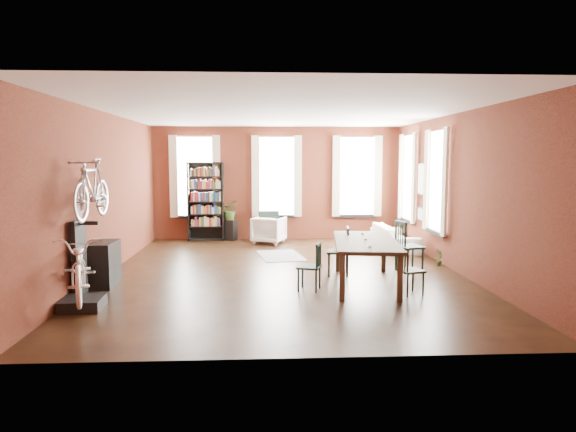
{
  "coord_description": "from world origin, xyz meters",
  "views": [
    {
      "loc": [
        -0.44,
        -10.15,
        2.26
      ],
      "look_at": [
        0.12,
        0.6,
        1.08
      ],
      "focal_mm": 32.0,
      "sensor_mm": 36.0,
      "label": 1
    }
  ],
  "objects": [
    {
      "name": "plant_stand",
      "position": [
        -1.31,
        4.3,
        0.29
      ],
      "size": [
        0.38,
        0.38,
        0.58
      ],
      "primitive_type": "cube",
      "rotation": [
        0.0,
        0.0,
        -0.42
      ],
      "color": "black",
      "rests_on": "ground"
    },
    {
      "name": "bicycle_hung",
      "position": [
        -3.15,
        -1.8,
        2.13
      ],
      "size": [
        0.47,
        1.0,
        1.66
      ],
      "primitive_type": "imported",
      "color": "#A5A8AD",
      "rests_on": "bike_wall_rack"
    },
    {
      "name": "cream_sofa",
      "position": [
        2.95,
        2.6,
        0.41
      ],
      "size": [
        0.61,
        2.08,
        0.81
      ],
      "primitive_type": "imported",
      "rotation": [
        0.0,
        0.0,
        1.57
      ],
      "color": "beige",
      "rests_on": "ground"
    },
    {
      "name": "dining_chair_c",
      "position": [
        2.07,
        -1.77,
        0.41
      ],
      "size": [
        0.47,
        0.47,
        0.81
      ],
      "primitive_type": "cube",
      "rotation": [
        0.0,
        0.0,
        1.87
      ],
      "color": "black",
      "rests_on": "ground"
    },
    {
      "name": "dining_chair_a",
      "position": [
        0.38,
        -1.42,
        0.42
      ],
      "size": [
        0.49,
        0.49,
        0.83
      ],
      "primitive_type": "cube",
      "rotation": [
        0.0,
        0.0,
        -1.89
      ],
      "color": "#1B3C39",
      "rests_on": "ground"
    },
    {
      "name": "bike_trainer",
      "position": [
        -3.18,
        -2.38,
        0.09
      ],
      "size": [
        0.63,
        0.63,
        0.17
      ],
      "primitive_type": "cube",
      "rotation": [
        0.0,
        0.0,
        0.05
      ],
      "color": "black",
      "rests_on": "ground"
    },
    {
      "name": "dining_chair_b",
      "position": [
        1.06,
        -0.28,
        0.48
      ],
      "size": [
        0.49,
        0.49,
        0.95
      ],
      "primitive_type": "cube",
      "rotation": [
        0.0,
        0.0,
        -1.69
      ],
      "color": "black",
      "rests_on": "ground"
    },
    {
      "name": "dining_chair_d",
      "position": [
        2.55,
        -0.04,
        0.52
      ],
      "size": [
        0.58,
        0.58,
        1.04
      ],
      "primitive_type": "cube",
      "rotation": [
        0.0,
        0.0,
        1.8
      ],
      "color": "#193538",
      "rests_on": "ground"
    },
    {
      "name": "striped_rug",
      "position": [
        0.0,
        1.82,
        0.01
      ],
      "size": [
        1.17,
        1.64,
        0.01
      ],
      "primitive_type": "cube",
      "rotation": [
        0.0,
        0.0,
        0.16
      ],
      "color": "black",
      "rests_on": "ground"
    },
    {
      "name": "console_table",
      "position": [
        -3.28,
        -0.9,
        0.4
      ],
      "size": [
        0.4,
        0.8,
        0.8
      ],
      "primitive_type": "cube",
      "color": "black",
      "rests_on": "ground"
    },
    {
      "name": "plant_on_stand",
      "position": [
        -1.32,
        4.29,
        0.8
      ],
      "size": [
        0.58,
        0.63,
        0.44
      ],
      "primitive_type": "imported",
      "rotation": [
        0.0,
        0.0,
        -0.12
      ],
      "color": "#345723",
      "rests_on": "plant_stand"
    },
    {
      "name": "bookshelf",
      "position": [
        -2.0,
        4.3,
        1.1
      ],
      "size": [
        1.0,
        0.32,
        2.2
      ],
      "primitive_type": "cube",
      "color": "black",
      "rests_on": "ground"
    },
    {
      "name": "white_armchair",
      "position": [
        -0.24,
        3.71,
        0.4
      ],
      "size": [
        0.99,
        0.96,
        0.8
      ],
      "primitive_type": "imported",
      "rotation": [
        0.0,
        0.0,
        2.77
      ],
      "color": "white",
      "rests_on": "ground"
    },
    {
      "name": "dining_table",
      "position": [
        1.44,
        -1.08,
        0.41
      ],
      "size": [
        1.37,
        2.52,
        0.82
      ],
      "primitive_type": "cube",
      "rotation": [
        0.0,
        0.0,
        -0.12
      ],
      "color": "#493C2B",
      "rests_on": "ground"
    },
    {
      "name": "bicycle_floor",
      "position": [
        -3.18,
        -2.37,
        1.11
      ],
      "size": [
        0.92,
        1.13,
        1.87
      ],
      "primitive_type": "imported",
      "rotation": [
        0.0,
        0.0,
        0.31
      ],
      "color": "white",
      "rests_on": "bike_trainer"
    },
    {
      "name": "plant_small",
      "position": [
        3.37,
        0.52,
        0.07
      ],
      "size": [
        0.38,
        0.41,
        0.13
      ],
      "primitive_type": "imported",
      "rotation": [
        0.0,
        0.0,
        0.66
      ],
      "color": "#2C5823",
      "rests_on": "ground"
    },
    {
      "name": "plant_by_sofa",
      "position": [
        3.37,
        3.6,
        0.15
      ],
      "size": [
        0.55,
        0.76,
        0.31
      ],
      "primitive_type": "imported",
      "rotation": [
        0.0,
        0.0,
        0.28
      ],
      "color": "#284F1F",
      "rests_on": "ground"
    },
    {
      "name": "room",
      "position": [
        0.25,
        0.62,
        2.14
      ],
      "size": [
        9.0,
        9.04,
        3.22
      ],
      "color": "black",
      "rests_on": "ground"
    },
    {
      "name": "bike_wall_rack",
      "position": [
        -3.4,
        -1.8,
        0.65
      ],
      "size": [
        0.16,
        0.6,
        1.3
      ],
      "primitive_type": "cube",
      "color": "black",
      "rests_on": "ground"
    }
  ]
}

